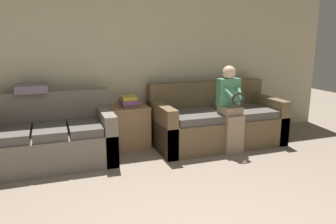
% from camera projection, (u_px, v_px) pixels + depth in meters
% --- Properties ---
extents(wall_back, '(7.47, 0.06, 2.55)m').
position_uv_depth(wall_back, '(116.00, 60.00, 4.90)').
color(wall_back, '#BCB293').
rests_on(wall_back, ground_plane).
extents(couch_main, '(1.95, 0.96, 0.93)m').
position_uv_depth(couch_main, '(215.00, 122.00, 5.06)').
color(couch_main, brown).
rests_on(couch_main, ground_plane).
extents(couch_side, '(1.59, 0.90, 0.91)m').
position_uv_depth(couch_side, '(51.00, 139.00, 4.26)').
color(couch_side, '#70665B').
rests_on(couch_side, ground_plane).
extents(child_left_seated, '(0.33, 0.39, 1.23)m').
position_uv_depth(child_left_seated, '(231.00, 105.00, 4.62)').
color(child_left_seated, gray).
rests_on(child_left_seated, ground_plane).
extents(side_shelf, '(0.56, 0.46, 0.62)m').
position_uv_depth(side_shelf, '(130.00, 126.00, 4.89)').
color(side_shelf, '#9E7A51').
rests_on(side_shelf, ground_plane).
extents(book_stack, '(0.25, 0.31, 0.16)m').
position_uv_depth(book_stack, '(129.00, 101.00, 4.81)').
color(book_stack, gray).
rests_on(book_stack, side_shelf).
extents(throw_pillow, '(0.40, 0.40, 0.10)m').
position_uv_depth(throw_pillow, '(32.00, 88.00, 4.33)').
color(throw_pillow, slate).
rests_on(throw_pillow, couch_side).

